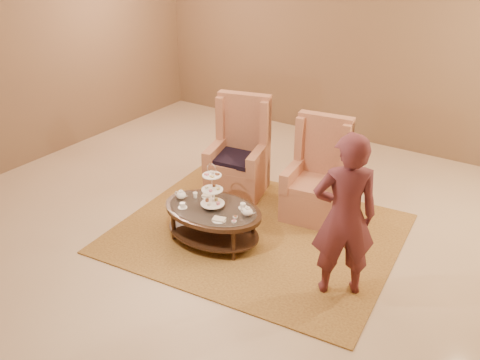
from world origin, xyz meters
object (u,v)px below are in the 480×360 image
Objects in this scene: tea_table at (213,214)px; person at (344,217)px; armchair_right at (317,183)px; armchair_left at (239,161)px.

tea_table is 1.69m from person.
tea_table is 0.96× the size of armchair_right.
tea_table is at bearing -36.16° from person.
tea_table is at bearing -84.23° from armchair_left.
armchair_right is at bearing -90.13° from person.
tea_table is 0.71× the size of person.
person is at bearing -3.42° from tea_table.
tea_table is at bearing -126.87° from armchair_right.
armchair_right reaches higher than tea_table.
armchair_right is (1.18, 0.01, -0.03)m from armchair_left.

